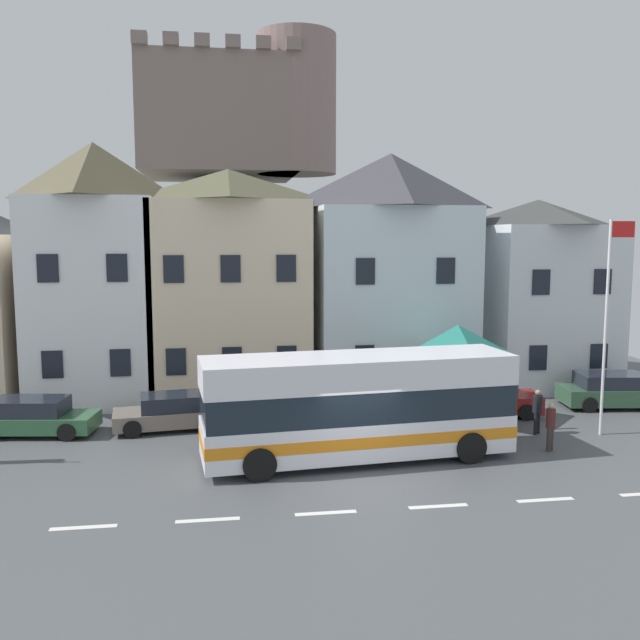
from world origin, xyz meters
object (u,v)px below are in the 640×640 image
at_px(townhouse_04, 535,292).
at_px(bus_shelter, 458,343).
at_px(parked_car_00, 34,417).
at_px(pedestrian_01, 537,407).
at_px(townhouse_01, 97,272).
at_px(pedestrian_00, 551,425).
at_px(townhouse_02, 230,283).
at_px(parked_car_02, 615,391).
at_px(parked_car_01, 171,412).
at_px(townhouse_03, 390,274).
at_px(transit_bus, 358,407).
at_px(hilltop_castle, 222,241).
at_px(public_bench, 380,395).
at_px(flagpole, 608,313).
at_px(parked_car_03, 485,398).

bearing_deg(townhouse_04, bus_shelter, -134.17).
distance_m(parked_car_00, pedestrian_01, 18.08).
bearing_deg(townhouse_01, pedestrian_00, -32.35).
height_order(townhouse_02, parked_car_02, townhouse_02).
bearing_deg(pedestrian_00, parked_car_01, 160.50).
height_order(townhouse_01, pedestrian_00, townhouse_01).
xyz_separation_m(townhouse_03, parked_car_02, (8.53, -4.62, -4.69)).
bearing_deg(transit_bus, townhouse_04, 38.17).
height_order(townhouse_01, hilltop_castle, hilltop_castle).
height_order(townhouse_01, parked_car_00, townhouse_01).
relative_size(transit_bus, pedestrian_00, 6.20).
relative_size(townhouse_01, hilltop_castle, 0.31).
bearing_deg(public_bench, bus_shelter, -46.25).
distance_m(townhouse_01, townhouse_04, 20.43).
bearing_deg(parked_car_02, transit_bus, -149.95).
bearing_deg(transit_bus, townhouse_01, 128.05).
distance_m(hilltop_castle, flagpole, 30.61).
bearing_deg(hilltop_castle, pedestrian_01, -67.87).
bearing_deg(townhouse_01, townhouse_03, -1.92).
xyz_separation_m(townhouse_03, townhouse_04, (7.44, 0.70, -0.97)).
bearing_deg(townhouse_04, parked_car_02, -78.41).
distance_m(transit_bus, parked_car_03, 7.72).
bearing_deg(hilltop_castle, parked_car_02, -56.12).
height_order(townhouse_01, townhouse_04, townhouse_01).
relative_size(parked_car_03, pedestrian_00, 2.67).
relative_size(townhouse_01, public_bench, 6.16).
distance_m(parked_car_03, public_bench, 4.28).
xyz_separation_m(townhouse_03, pedestrian_01, (3.52, -7.84, -4.41)).
distance_m(bus_shelter, parked_car_03, 2.83).
xyz_separation_m(bus_shelter, pedestrian_01, (2.26, -2.18, -2.07)).
bearing_deg(parked_car_01, parked_car_03, 173.99).
height_order(parked_car_03, public_bench, parked_car_03).
bearing_deg(parked_car_03, townhouse_04, 58.16).
bearing_deg(parked_car_00, flagpole, -0.26).
bearing_deg(bus_shelter, public_bench, 133.75).
height_order(parked_car_01, pedestrian_00, pedestrian_00).
bearing_deg(townhouse_02, parked_car_00, -142.16).
bearing_deg(townhouse_01, townhouse_04, 0.74).
height_order(townhouse_01, parked_car_03, townhouse_01).
distance_m(townhouse_04, parked_car_01, 18.40).
distance_m(townhouse_04, parked_car_02, 6.58).
bearing_deg(townhouse_03, townhouse_01, 178.08).
distance_m(bus_shelter, pedestrian_01, 3.76).
bearing_deg(townhouse_04, public_bench, -155.95).
bearing_deg(pedestrian_00, townhouse_01, 147.65).
bearing_deg(bus_shelter, parked_car_02, 8.11).
bearing_deg(hilltop_castle, pedestrian_00, -69.97).
relative_size(townhouse_01, townhouse_03, 1.03).
bearing_deg(parked_car_00, pedestrian_01, -0.12).
relative_size(transit_bus, parked_car_01, 2.40).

